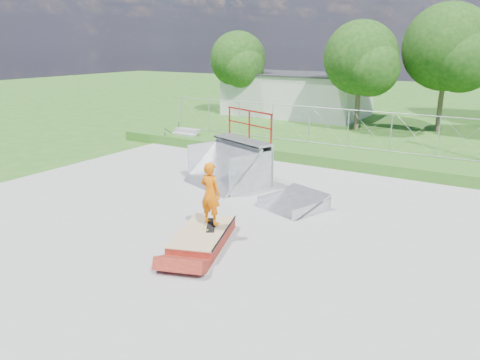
% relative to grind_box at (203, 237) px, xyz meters
% --- Properties ---
extents(ground, '(120.00, 120.00, 0.00)m').
position_rel_grind_box_xyz_m(ground, '(-0.06, 1.23, -0.19)').
color(ground, '#2C5E1A').
rests_on(ground, ground).
extents(concrete_pad, '(20.00, 16.00, 0.04)m').
position_rel_grind_box_xyz_m(concrete_pad, '(-0.06, 1.23, -0.17)').
color(concrete_pad, '#969694').
rests_on(concrete_pad, ground).
extents(grass_berm, '(24.00, 3.00, 0.50)m').
position_rel_grind_box_xyz_m(grass_berm, '(-0.06, 10.73, 0.06)').
color(grass_berm, '#2C5E1A').
rests_on(grass_berm, ground).
extents(grind_box, '(1.98, 2.80, 0.38)m').
position_rel_grind_box_xyz_m(grind_box, '(0.00, 0.00, 0.00)').
color(grind_box, maroon).
rests_on(grind_box, concrete_pad).
extents(quarter_pipe, '(3.45, 3.20, 2.79)m').
position_rel_grind_box_xyz_m(quarter_pipe, '(-2.48, 4.93, 1.21)').
color(quarter_pipe, '#97999E').
rests_on(quarter_pipe, concrete_pad).
extents(flat_bank_ramp, '(2.19, 2.26, 0.52)m').
position_rel_grind_box_xyz_m(flat_bank_ramp, '(0.92, 3.77, 0.07)').
color(flat_bank_ramp, '#97999E').
rests_on(flat_bank_ramp, concrete_pad).
extents(skateboard, '(0.60, 0.80, 0.13)m').
position_rel_grind_box_xyz_m(skateboard, '(0.05, 0.32, 0.23)').
color(skateboard, black).
rests_on(skateboard, grind_box).
extents(skater, '(0.65, 0.45, 1.73)m').
position_rel_grind_box_xyz_m(skater, '(0.05, 0.32, 1.10)').
color(skater, '#E56405').
rests_on(skater, grind_box).
extents(concrete_stairs, '(1.50, 1.60, 0.80)m').
position_rel_grind_box_xyz_m(concrete_stairs, '(-8.56, 9.93, 0.21)').
color(concrete_stairs, '#969694').
rests_on(concrete_stairs, ground).
extents(chain_link_fence, '(20.00, 0.06, 1.80)m').
position_rel_grind_box_xyz_m(chain_link_fence, '(-0.06, 11.73, 1.21)').
color(chain_link_fence, '#A0A5A9').
rests_on(chain_link_fence, grass_berm).
extents(utility_building_flat, '(10.00, 6.00, 3.00)m').
position_rel_grind_box_xyz_m(utility_building_flat, '(-8.06, 23.23, 1.31)').
color(utility_building_flat, silver).
rests_on(utility_building_flat, ground).
extents(tree_left_near, '(4.76, 4.48, 6.65)m').
position_rel_grind_box_xyz_m(tree_left_near, '(-1.81, 19.06, 4.05)').
color(tree_left_near, brown).
rests_on(tree_left_near, ground).
extents(tree_center, '(5.44, 5.12, 7.60)m').
position_rel_grind_box_xyz_m(tree_center, '(2.73, 21.04, 4.66)').
color(tree_center, brown).
rests_on(tree_center, ground).
extents(tree_left_far, '(4.42, 4.16, 6.18)m').
position_rel_grind_box_xyz_m(tree_left_far, '(-11.83, 21.07, 3.75)').
color(tree_left_far, brown).
rests_on(tree_left_far, ground).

